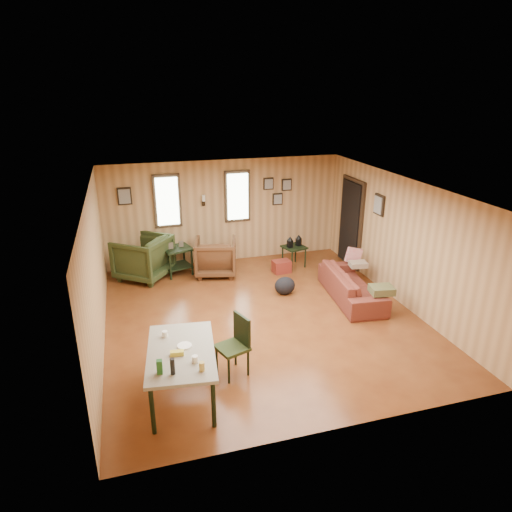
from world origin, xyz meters
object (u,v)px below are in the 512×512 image
(end_table, at_px, (177,256))
(dining_table, at_px, (181,355))
(recliner_brown, at_px, (216,255))
(recliner_green, at_px, (143,255))
(side_table, at_px, (294,245))
(sofa, at_px, (352,281))

(end_table, height_order, dining_table, dining_table)
(recliner_brown, xyz_separation_m, recliner_green, (-1.55, 0.24, 0.07))
(side_table, bearing_deg, dining_table, -127.58)
(end_table, bearing_deg, sofa, -34.94)
(recliner_green, distance_m, end_table, 0.73)
(sofa, distance_m, recliner_green, 4.45)
(recliner_green, height_order, dining_table, recliner_green)
(dining_table, bearing_deg, recliner_brown, 79.55)
(sofa, xyz_separation_m, recliner_brown, (-2.31, 1.96, 0.07))
(recliner_brown, bearing_deg, recliner_green, 5.28)
(recliner_green, xyz_separation_m, end_table, (0.73, -0.01, -0.09))
(recliner_green, distance_m, dining_table, 4.34)
(recliner_green, bearing_deg, sofa, 97.60)
(recliner_brown, height_order, side_table, recliner_brown)
(sofa, distance_m, end_table, 3.82)
(sofa, relative_size, end_table, 2.54)
(recliner_brown, bearing_deg, end_table, -1.64)
(end_table, relative_size, side_table, 1.02)
(recliner_brown, xyz_separation_m, end_table, (-0.82, 0.23, -0.02))
(recliner_brown, bearing_deg, dining_table, 86.64)
(recliner_green, bearing_deg, recliner_brown, 118.44)
(sofa, height_order, dining_table, dining_table)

